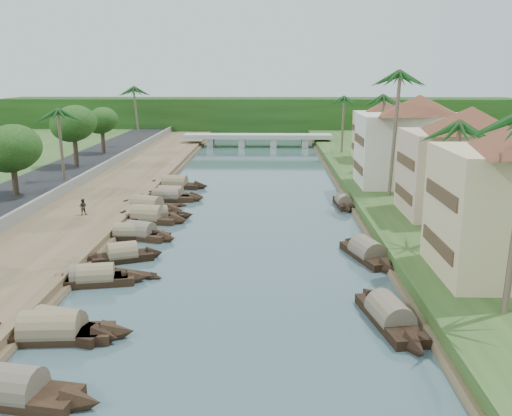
{
  "coord_description": "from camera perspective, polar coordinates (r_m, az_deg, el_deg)",
  "views": [
    {
      "loc": [
        2.29,
        -36.85,
        13.72
      ],
      "look_at": [
        1.11,
        12.59,
        2.0
      ],
      "focal_mm": 40.0,
      "sensor_mm": 36.0,
      "label": 1
    }
  ],
  "objects": [
    {
      "name": "ground",
      "position": [
        39.39,
        -2.07,
        -7.06
      ],
      "size": [
        220.0,
        220.0,
        0.0
      ],
      "primitive_type": "plane",
      "color": "#3C555A",
      "rests_on": "ground"
    },
    {
      "name": "left_bank",
      "position": [
        61.19,
        -16.06,
        0.23
      ],
      "size": [
        10.0,
        180.0,
        0.8
      ],
      "primitive_type": "cube",
      "color": "brown",
      "rests_on": "ground"
    },
    {
      "name": "right_bank",
      "position": [
        60.69,
        17.31,
        0.23
      ],
      "size": [
        16.0,
        180.0,
        1.2
      ],
      "primitive_type": "cube",
      "color": "#25471C",
      "rests_on": "ground"
    },
    {
      "name": "road",
      "position": [
        64.18,
        -23.34,
        0.52
      ],
      "size": [
        8.0,
        180.0,
        1.4
      ],
      "primitive_type": "cube",
      "color": "black",
      "rests_on": "ground"
    },
    {
      "name": "retaining_wall",
      "position": [
        62.38,
        -19.8,
        1.1
      ],
      "size": [
        0.4,
        180.0,
        1.1
      ],
      "primitive_type": "cube",
      "color": "gray",
      "rests_on": "left_bank"
    },
    {
      "name": "treeline",
      "position": [
        137.21,
        0.41,
        9.27
      ],
      "size": [
        120.0,
        14.0,
        8.0
      ],
      "color": "#19390F",
      "rests_on": "ground"
    },
    {
      "name": "bridge",
      "position": [
        109.53,
        0.16,
        7.04
      ],
      "size": [
        28.0,
        4.0,
        2.4
      ],
      "color": "#A9A99E",
      "rests_on": "ground"
    },
    {
      "name": "building_mid",
      "position": [
        54.37,
        20.42,
        4.48
      ],
      "size": [
        14.11,
        14.11,
        9.7
      ],
      "color": "#CBA990",
      "rests_on": "right_bank"
    },
    {
      "name": "building_far",
      "position": [
        67.37,
        15.82,
        6.58
      ],
      "size": [
        15.59,
        15.59,
        10.2
      ],
      "color": "beige",
      "rests_on": "right_bank"
    },
    {
      "name": "building_distant",
      "position": [
        87.03,
        13.22,
        7.82
      ],
      "size": [
        12.62,
        12.62,
        9.2
      ],
      "color": "#C8B986",
      "rests_on": "right_bank"
    },
    {
      "name": "sampan_0",
      "position": [
        27.85,
        -23.65,
        -16.41
      ],
      "size": [
        9.11,
        3.28,
        2.33
      ],
      "rotation": [
        0.0,
        0.0,
        -0.17
      ],
      "color": "black",
      "rests_on": "ground"
    },
    {
      "name": "sampan_1",
      "position": [
        32.92,
        -19.12,
        -11.28
      ],
      "size": [
        7.6,
        3.71,
        2.21
      ],
      "rotation": [
        0.0,
        0.0,
        -0.28
      ],
      "color": "black",
      "rests_on": "ground"
    },
    {
      "name": "sampan_2",
      "position": [
        32.58,
        -19.81,
        -11.6
      ],
      "size": [
        9.04,
        2.48,
        2.34
      ],
      "rotation": [
        0.0,
        0.0,
        0.08
      ],
      "color": "black",
      "rests_on": "ground"
    },
    {
      "name": "sampan_3",
      "position": [
        39.76,
        -16.33,
        -6.79
      ],
      "size": [
        7.2,
        2.9,
        1.94
      ],
      "rotation": [
        0.0,
        0.0,
        0.21
      ],
      "color": "black",
      "rests_on": "ground"
    },
    {
      "name": "sampan_4",
      "position": [
        39.65,
        -15.7,
        -6.8
      ],
      "size": [
        7.17,
        2.87,
        2.02
      ],
      "rotation": [
        0.0,
        0.0,
        0.2
      ],
      "color": "black",
      "rests_on": "ground"
    },
    {
      "name": "sampan_5",
      "position": [
        43.94,
        -13.22,
        -4.66
      ],
      "size": [
        6.39,
        3.84,
        2.04
      ],
      "rotation": [
        0.0,
        0.0,
        0.39
      ],
      "color": "black",
      "rests_on": "ground"
    },
    {
      "name": "sampan_6",
      "position": [
        49.55,
        -11.53,
        -2.52
      ],
      "size": [
        7.19,
        4.02,
        2.13
      ],
      "rotation": [
        0.0,
        0.0,
        -0.36
      ],
      "color": "black",
      "rests_on": "ground"
    },
    {
      "name": "sampan_7",
      "position": [
        49.64,
        -12.61,
        -2.55
      ],
      "size": [
        7.04,
        1.69,
        1.91
      ],
      "rotation": [
        0.0,
        0.0,
        0.01
      ],
      "color": "black",
      "rests_on": "ground"
    },
    {
      "name": "sampan_8",
      "position": [
        54.83,
        -10.77,
        -0.94
      ],
      "size": [
        8.2,
        3.29,
        2.44
      ],
      "rotation": [
        0.0,
        0.0,
        -0.18
      ],
      "color": "black",
      "rests_on": "ground"
    },
    {
      "name": "sampan_9",
      "position": [
        55.07,
        -10.28,
        -0.87
      ],
      "size": [
        8.09,
        4.17,
        2.06
      ],
      "rotation": [
        0.0,
        0.0,
        0.34
      ],
      "color": "black",
      "rests_on": "ground"
    },
    {
      "name": "sampan_10",
      "position": [
        59.33,
        -10.82,
        0.14
      ],
      "size": [
        8.48,
        4.56,
        2.3
      ],
      "rotation": [
        0.0,
        0.0,
        -0.35
      ],
      "color": "black",
      "rests_on": "ground"
    },
    {
      "name": "sampan_11",
      "position": [
        64.33,
        -8.52,
        1.25
      ],
      "size": [
        7.83,
        2.46,
        2.21
      ],
      "rotation": [
        0.0,
        0.0,
        -0.1
      ],
      "color": "black",
      "rests_on": "ground"
    },
    {
      "name": "sampan_12",
      "position": [
        63.34,
        -9.0,
        1.04
      ],
      "size": [
        8.58,
        1.92,
        2.05
      ],
      "rotation": [
        0.0,
        0.0,
        0.03
      ],
      "color": "black",
      "rests_on": "ground"
    },
    {
      "name": "sampan_13",
      "position": [
        70.56,
        -8.13,
        2.33
      ],
      "size": [
        8.72,
        2.86,
        2.33
      ],
      "rotation": [
        0.0,
        0.0,
        -0.13
      ],
      "color": "black",
      "rests_on": "ground"
    },
    {
      "name": "sampan_14",
      "position": [
        33.38,
        13.22,
        -10.53
      ],
      "size": [
        3.28,
        9.3,
        2.21
      ],
      "rotation": [
        0.0,
        0.0,
        1.75
      ],
      "color": "black",
      "rests_on": "ground"
    },
    {
      "name": "sampan_15",
      "position": [
        44.12,
        11.09,
        -4.47
      ],
      "size": [
        4.12,
        8.75,
        2.29
      ],
      "rotation": [
        0.0,
        0.0,
        1.86
      ],
      "color": "black",
      "rests_on": "ground"
    },
    {
      "name": "sampan_16",
      "position": [
        60.97,
        8.74,
        0.56
      ],
      "size": [
        1.75,
        7.25,
        1.82
      ],
      "rotation": [
        0.0,
        0.0,
        1.62
      ],
      "color": "black",
      "rests_on": "ground"
    },
    {
      "name": "canoe_1",
      "position": [
        40.8,
        -12.2,
        -6.48
      ],
      "size": [
        4.62,
        2.2,
        0.75
      ],
      "rotation": [
        0.0,
        0.0,
        -0.33
      ],
      "color": "black",
      "rests_on": "ground"
    },
    {
      "name": "canoe_2",
      "position": [
        60.59,
        -9.18,
        0.17
      ],
      "size": [
        4.99,
        1.98,
        0.72
      ],
      "rotation": [
        0.0,
        0.0,
        0.26
      ],
      "color": "black",
      "rests_on": "ground"
    },
    {
      "name": "palm_1",
      "position": [
        44.36,
        19.54,
        7.65
      ],
      "size": [
        3.2,
        3.2,
        10.46
      ],
      "color": "#75604E",
      "rests_on": "ground"
    },
    {
      "name": "palm_2",
      "position": [
        60.32,
        13.87,
        12.67
      ],
      "size": [
        3.2,
        3.2,
        14.12
      ],
      "color": "#75604E",
      "rests_on": "ground"
    },
    {
      "name": "palm_3",
      "position": [
        75.71,
        12.01,
        10.68
      ],
      "size": [
        3.2,
        3.2,
        11.15
      ],
      "color": "#75604E",
      "rests_on": "ground"
    },
    {
      "name": "palm_6",
      "position": [
        70.25,
        -19.11,
        9.07
      ],
      "size": [
        3.2,
        3.2,
        9.7
      ],
      "color": "#75604E",
      "rests_on": "ground"
    },
    {
      "name": "palm_7",
      "position": [
        93.19,
        8.74,
        10.73
      ],
      "size": [
        3.2,
        3.2,
        10.29
      ],
      "color": "#75604E",
      "rests_on": "ground"
    },
    {
      "name": "palm_8",
      "position": [
        101.38,
        -11.87,
        11.54
      ],
      "size": [
        3.2,
        3.2,
        11.42
      ],
      "color": "#75604E",
      "rests_on": "ground"
    },
    {
      "name": "tree_3",
      "position": [
        63.46,
        -23.23,
        5.41
      ],
      "size": [
        5.54,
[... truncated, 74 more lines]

